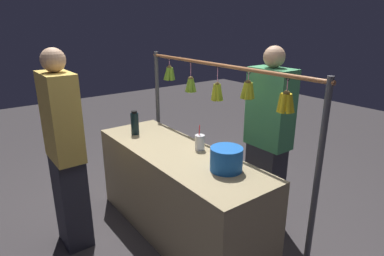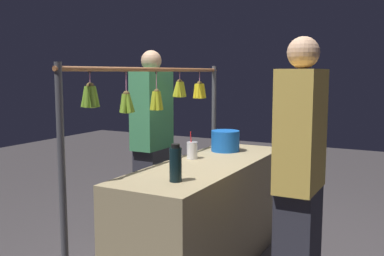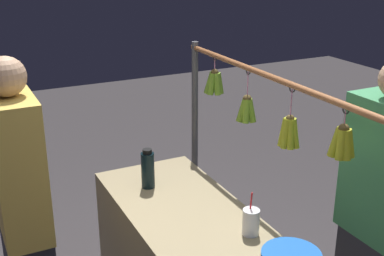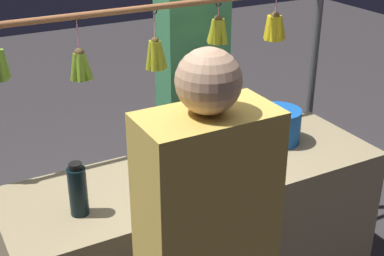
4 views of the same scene
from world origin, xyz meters
name	(u,v)px [view 1 (image 1 of 4)]	position (x,y,z in m)	size (l,w,h in m)	color
ground_plane	(179,231)	(0.00, 0.00, 0.00)	(12.00, 12.00, 0.00)	#3A3537
market_counter	(178,193)	(0.00, 0.00, 0.40)	(1.88, 0.62, 0.81)	tan
display_rack	(218,108)	(-0.01, -0.45, 1.13)	(2.18, 0.13, 1.55)	#4C4C51
water_bottle	(135,123)	(0.62, 0.08, 0.92)	(0.08, 0.08, 0.24)	black
blue_bucket	(226,159)	(-0.53, -0.08, 0.90)	(0.24, 0.24, 0.18)	blue
drink_cup	(200,142)	(-0.09, -0.18, 0.88)	(0.09, 0.09, 0.22)	silver
vendor_person	(268,142)	(-0.37, -0.74, 0.83)	(0.40, 0.22, 1.69)	#2D2D38
customer_person	(66,155)	(0.43, 0.81, 0.84)	(0.40, 0.22, 1.69)	#2D2D38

